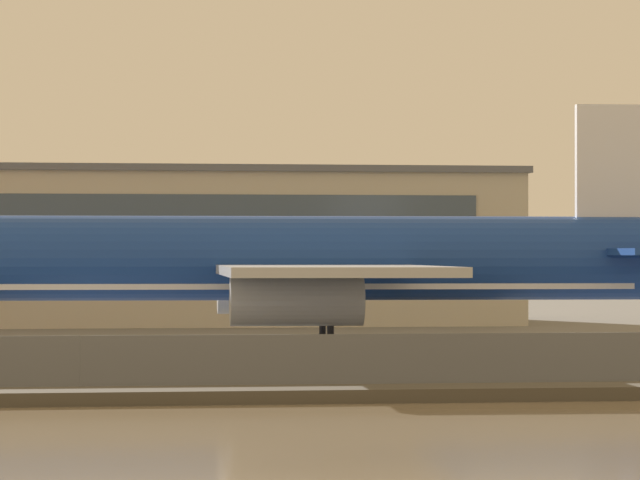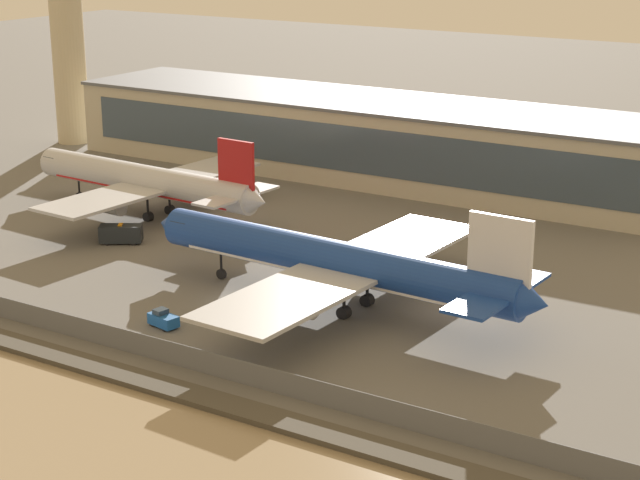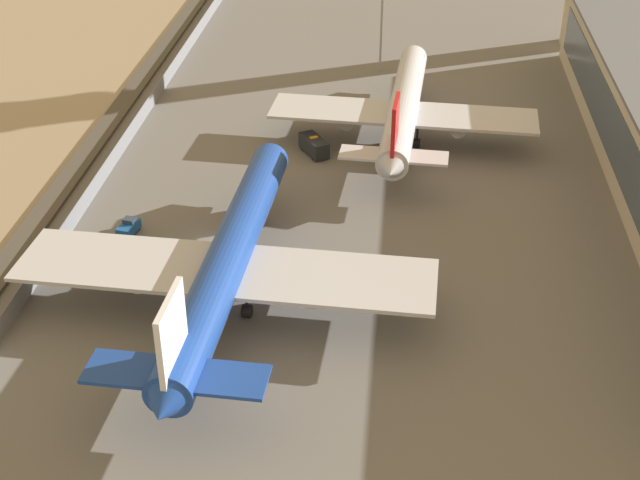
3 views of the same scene
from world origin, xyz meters
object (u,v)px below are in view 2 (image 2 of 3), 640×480
baggage_tug (163,319)px  ops_van (122,233)px  cargo_jet_blue (338,262)px  control_tower (66,10)px  passenger_jet_silver (147,181)px

baggage_tug → ops_van: bearing=139.9°
cargo_jet_blue → control_tower: bearing=150.8°
passenger_jet_silver → baggage_tug: bearing=-47.3°
passenger_jet_silver → control_tower: control_tower is taller
cargo_jet_blue → baggage_tug: cargo_jet_blue is taller
ops_van → control_tower: bearing=139.6°
ops_van → baggage_tug: bearing=-40.1°
cargo_jet_blue → ops_van: 34.78m
cargo_jet_blue → control_tower: (-82.56, 46.12, 18.10)m
cargo_jet_blue → passenger_jet_silver: size_ratio=1.14×
passenger_jet_silver → control_tower: size_ratio=1.04×
baggage_tug → ops_van: ops_van is taller
baggage_tug → ops_van: size_ratio=0.63×
passenger_jet_silver → baggage_tug: (28.06, -30.38, -3.90)m
cargo_jet_blue → passenger_jet_silver: bearing=157.5°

